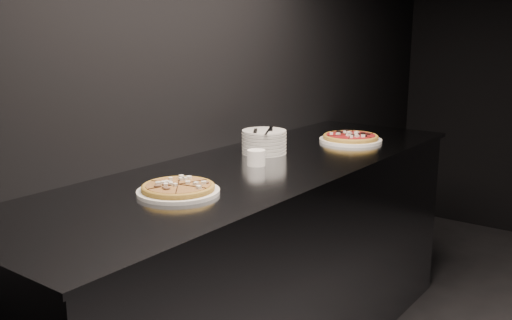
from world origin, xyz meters
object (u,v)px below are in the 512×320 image
Objects in this scene: pizza_tomato at (351,138)px; ramekin at (256,157)px; pizza_mushroom at (178,189)px; cutlery at (264,130)px; counter at (260,267)px; plate_stack at (264,142)px.

ramekin reaches higher than pizza_tomato.
ramekin reaches higher than pizza_mushroom.
cutlery is at bearing -110.42° from pizza_tomato.
pizza_tomato is at bearing 88.18° from pizza_mushroom.
pizza_tomato is at bearing 84.51° from counter.
pizza_mushroom is at bearing -91.82° from pizza_tomato.
pizza_tomato is 0.52m from plate_stack.
cutlery is 0.25m from ramekin.
plate_stack reaches higher than ramekin.
plate_stack is at bearing 121.93° from counter.
cutlery reaches higher than plate_stack.
plate_stack is 2.67× the size of ramekin.
ramekin reaches higher than counter.
pizza_mushroom is 1.48× the size of plate_stack.
ramekin is (-0.03, 0.50, 0.02)m from pizza_mushroom.
pizza_mushroom is at bearing -86.93° from counter.
ramekin is (0.12, -0.22, -0.02)m from plate_stack.
plate_stack is 0.06m from cutlery.
counter is at bearing 93.07° from pizza_mushroom.
cutlery is (-0.19, -0.50, 0.09)m from pizza_tomato.
pizza_tomato is at bearing 84.12° from ramekin.
plate_stack is (-0.15, 0.72, 0.04)m from pizza_mushroom.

